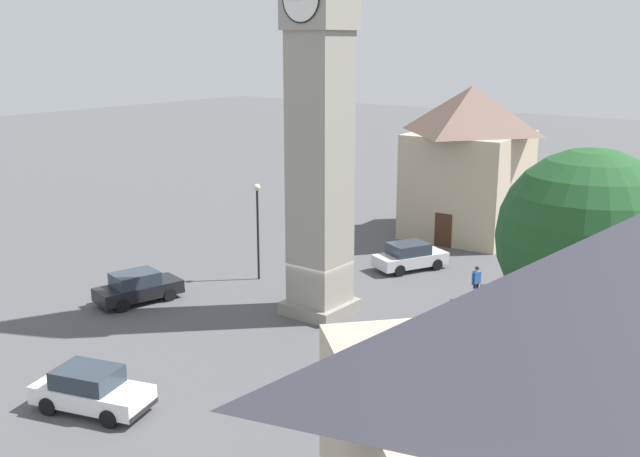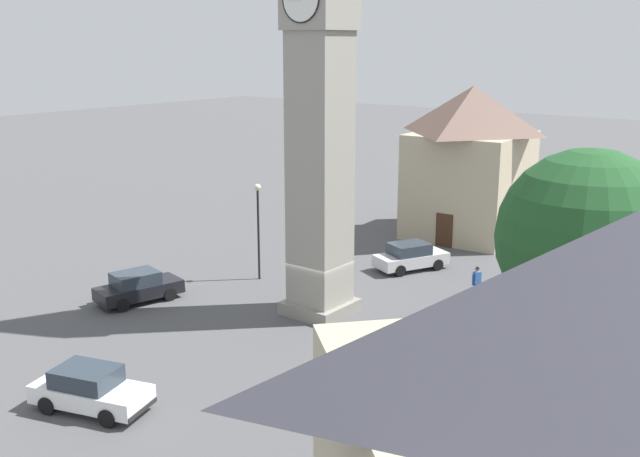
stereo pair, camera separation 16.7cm
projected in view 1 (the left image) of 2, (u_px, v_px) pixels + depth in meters
ground_plane at (320, 313)px, 34.61m from camera, size 200.00×200.00×0.00m
clock_tower at (320, 25)px, 31.38m from camera, size 3.42×3.42×22.28m
car_blue_kerb at (408, 351)px, 28.41m from camera, size 4.31×3.83×1.53m
car_silver_kerb at (501, 307)px, 33.17m from camera, size 3.84×4.30×1.53m
car_red_corner at (91, 390)px, 25.30m from camera, size 4.44×2.85×1.53m
car_white_side at (138, 287)px, 35.82m from camera, size 2.61×4.41×1.53m
car_black_far at (410, 256)px, 40.97m from camera, size 3.30×4.45×1.53m
pedestrian at (476, 279)px, 36.19m from camera, size 0.35×0.51×1.69m
tree at (587, 238)px, 25.79m from camera, size 6.32×6.32×8.87m
building_corner_back at (469, 160)px, 47.41m from camera, size 7.42×8.02×9.67m
lamp_post at (258, 216)px, 38.65m from camera, size 0.36×0.36×5.18m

